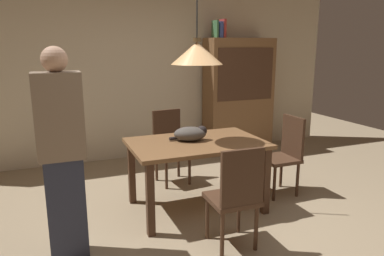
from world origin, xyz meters
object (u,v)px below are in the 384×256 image
at_px(hutch_bookcase, 238,98).
at_px(book_blue_wide, 218,30).
at_px(chair_far_back, 170,143).
at_px(book_red_tall, 222,29).
at_px(chair_near_front, 236,194).
at_px(pendant_lamp, 197,53).
at_px(book_green_slim, 215,29).
at_px(chair_right_side, 285,152).
at_px(person_standing, 62,156).
at_px(dining_table, 197,151).
at_px(cat_sleeping, 191,134).

xyz_separation_m(hutch_bookcase, book_blue_wide, (-0.38, 0.00, 1.08)).
bearing_deg(chair_far_back, book_red_tall, 38.12).
height_order(chair_near_front, pendant_lamp, pendant_lamp).
bearing_deg(book_green_slim, chair_near_front, -111.39).
xyz_separation_m(chair_far_back, book_red_tall, (1.18, 0.92, 1.48)).
bearing_deg(chair_far_back, pendant_lamp, -89.47).
height_order(chair_right_side, book_red_tall, book_red_tall).
xyz_separation_m(chair_right_side, person_standing, (-2.47, -0.46, 0.37)).
xyz_separation_m(chair_right_side, pendant_lamp, (-1.13, -0.00, 1.15)).
distance_m(chair_near_front, hutch_bookcase, 3.09).
bearing_deg(pendant_lamp, book_green_slim, 59.81).
xyz_separation_m(dining_table, chair_right_side, (1.13, 0.00, -0.14)).
bearing_deg(person_standing, hutch_bookcase, 38.59).
relative_size(chair_right_side, chair_near_front, 1.00).
height_order(pendant_lamp, hutch_bookcase, pendant_lamp).
distance_m(book_green_slim, person_standing, 3.47).
bearing_deg(book_blue_wide, chair_right_side, -89.24).
height_order(chair_near_front, cat_sleeping, chair_near_front).
bearing_deg(chair_far_back, chair_near_front, -89.79).
distance_m(cat_sleeping, hutch_bookcase, 2.32).
relative_size(dining_table, cat_sleeping, 3.48).
xyz_separation_m(dining_table, chair_far_back, (-0.01, 0.88, -0.14)).
bearing_deg(dining_table, hutch_bookcase, 50.49).
relative_size(chair_far_back, person_standing, 0.54).
bearing_deg(book_red_tall, book_blue_wide, 180.00).
xyz_separation_m(dining_table, pendant_lamp, (-0.00, 0.00, 1.01)).
bearing_deg(book_green_slim, cat_sleeping, -121.96).
height_order(chair_far_back, book_blue_wide, book_blue_wide).
distance_m(dining_table, person_standing, 1.44).
bearing_deg(book_red_tall, cat_sleeping, -124.71).
distance_m(chair_far_back, book_blue_wide, 2.05).
distance_m(pendant_lamp, book_green_slim, 2.11).
bearing_deg(chair_near_front, book_red_tall, 66.42).
xyz_separation_m(dining_table, book_blue_wide, (1.10, 1.80, 1.32)).
height_order(chair_right_side, chair_near_front, same).
bearing_deg(chair_right_side, book_blue_wide, 90.76).
bearing_deg(cat_sleeping, chair_far_back, 87.67).
distance_m(chair_near_front, cat_sleeping, 0.99).
xyz_separation_m(chair_near_front, pendant_lamp, (0.00, 0.88, 1.15)).
relative_size(chair_near_front, pendant_lamp, 0.72).
bearing_deg(cat_sleeping, book_red_tall, 55.29).
height_order(hutch_bookcase, book_green_slim, book_green_slim).
xyz_separation_m(chair_right_side, book_blue_wide, (-0.02, 1.80, 1.46)).
relative_size(pendant_lamp, book_red_tall, 4.64).
height_order(chair_near_front, book_blue_wide, book_blue_wide).
relative_size(hutch_bookcase, book_green_slim, 7.12).
xyz_separation_m(book_red_tall, person_standing, (-2.51, -2.26, -1.11)).
bearing_deg(book_blue_wide, hutch_bookcase, -0.23).
xyz_separation_m(chair_right_side, chair_near_front, (-1.13, -0.88, 0.00)).
bearing_deg(chair_near_front, person_standing, 162.60).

